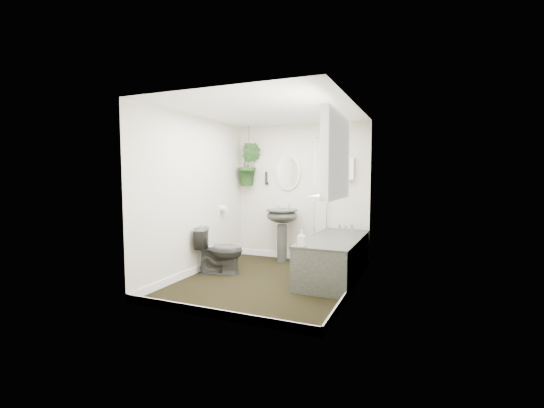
% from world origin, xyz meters
% --- Properties ---
extents(floor, '(2.30, 2.80, 0.02)m').
position_xyz_m(floor, '(0.00, 0.00, -0.01)').
color(floor, black).
rests_on(floor, ground).
extents(ceiling, '(2.30, 2.80, 0.02)m').
position_xyz_m(ceiling, '(0.00, 0.00, 2.31)').
color(ceiling, white).
rests_on(ceiling, ground).
extents(wall_back, '(2.30, 0.02, 2.30)m').
position_xyz_m(wall_back, '(0.00, 1.41, 1.15)').
color(wall_back, beige).
rests_on(wall_back, ground).
extents(wall_front, '(2.30, 0.02, 2.30)m').
position_xyz_m(wall_front, '(0.00, -1.41, 1.15)').
color(wall_front, beige).
rests_on(wall_front, ground).
extents(wall_left, '(0.02, 2.80, 2.30)m').
position_xyz_m(wall_left, '(-1.16, 0.00, 1.15)').
color(wall_left, beige).
rests_on(wall_left, ground).
extents(wall_right, '(0.02, 2.80, 2.30)m').
position_xyz_m(wall_right, '(1.16, 0.00, 1.15)').
color(wall_right, beige).
rests_on(wall_right, ground).
extents(skirting, '(2.30, 2.80, 0.10)m').
position_xyz_m(skirting, '(0.00, 0.00, 0.05)').
color(skirting, white).
rests_on(skirting, floor).
extents(bathtub, '(0.72, 1.72, 0.58)m').
position_xyz_m(bathtub, '(0.80, 0.50, 0.29)').
color(bathtub, '#31332D').
rests_on(bathtub, floor).
extents(bath_screen, '(0.04, 0.72, 1.40)m').
position_xyz_m(bath_screen, '(0.47, 0.99, 1.28)').
color(bath_screen, silver).
rests_on(bath_screen, bathtub).
extents(shower_box, '(0.20, 0.10, 0.35)m').
position_xyz_m(shower_box, '(0.80, 1.34, 1.55)').
color(shower_box, white).
rests_on(shower_box, wall_back).
extents(oval_mirror, '(0.46, 0.03, 0.62)m').
position_xyz_m(oval_mirror, '(-0.22, 1.37, 1.50)').
color(oval_mirror, beige).
rests_on(oval_mirror, wall_back).
extents(wall_sconce, '(0.04, 0.04, 0.22)m').
position_xyz_m(wall_sconce, '(-0.62, 1.36, 1.40)').
color(wall_sconce, black).
rests_on(wall_sconce, wall_back).
extents(toilet_roll_holder, '(0.11, 0.11, 0.11)m').
position_xyz_m(toilet_roll_holder, '(-1.10, 0.70, 0.90)').
color(toilet_roll_holder, white).
rests_on(toilet_roll_holder, wall_left).
extents(window_recess, '(0.08, 1.00, 0.90)m').
position_xyz_m(window_recess, '(1.09, -0.70, 1.65)').
color(window_recess, white).
rests_on(window_recess, wall_right).
extents(window_sill, '(0.18, 1.00, 0.04)m').
position_xyz_m(window_sill, '(1.02, -0.70, 1.23)').
color(window_sill, white).
rests_on(window_sill, wall_right).
extents(window_blinds, '(0.01, 0.86, 0.76)m').
position_xyz_m(window_blinds, '(1.04, -0.70, 1.65)').
color(window_blinds, white).
rests_on(window_blinds, wall_right).
extents(toilet, '(0.77, 0.61, 0.69)m').
position_xyz_m(toilet, '(-0.82, 0.09, 0.34)').
color(toilet, '#31332D').
rests_on(toilet, floor).
extents(pedestal_sink, '(0.52, 0.45, 0.89)m').
position_xyz_m(pedestal_sink, '(-0.22, 1.10, 0.45)').
color(pedestal_sink, '#31332D').
rests_on(pedestal_sink, floor).
extents(sill_plant, '(0.26, 0.23, 0.25)m').
position_xyz_m(sill_plant, '(0.99, -0.40, 1.37)').
color(sill_plant, black).
rests_on(sill_plant, window_sill).
extents(hanging_plant, '(0.45, 0.38, 0.74)m').
position_xyz_m(hanging_plant, '(-0.90, 1.25, 1.63)').
color(hanging_plant, black).
rests_on(hanging_plant, ceiling).
extents(soap_bottle, '(0.10, 0.11, 0.20)m').
position_xyz_m(soap_bottle, '(0.58, -0.29, 0.68)').
color(soap_bottle, black).
rests_on(soap_bottle, bathtub).
extents(hanging_pot, '(0.16, 0.16, 0.12)m').
position_xyz_m(hanging_pot, '(-0.90, 1.25, 1.94)').
color(hanging_pot, '#423229').
rests_on(hanging_pot, ceiling).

